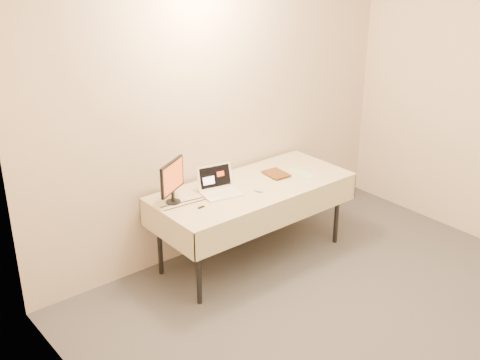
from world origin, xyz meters
TOP-DOWN VIEW (x-y plane):
  - back_wall at (0.00, 2.50)m, footprint 4.00×0.10m
  - table at (0.00, 2.05)m, footprint 1.86×0.81m
  - laptop at (-0.33, 2.12)m, footprint 0.38×0.34m
  - monitor at (-0.75, 2.20)m, footprint 0.33×0.19m
  - book at (0.23, 2.10)m, footprint 0.18×0.04m
  - alarm_clock at (-0.15, 2.27)m, footprint 0.12×0.07m
  - clicker at (-0.05, 1.92)m, footprint 0.07×0.10m
  - paper_form at (0.54, 1.98)m, footprint 0.14×0.31m
  - usb_dongle at (-0.63, 1.96)m, footprint 0.06×0.02m

SIDE VIEW (x-z plane):
  - table at x=0.00m, z-range 0.31..1.05m
  - paper_form at x=0.54m, z-range 0.74..0.74m
  - usb_dongle at x=-0.63m, z-range 0.74..0.75m
  - clicker at x=-0.05m, z-range 0.74..0.76m
  - alarm_clock at x=-0.15m, z-range 0.74..0.78m
  - laptop at x=-0.33m, z-range 0.68..0.90m
  - book at x=0.23m, z-range 0.74..0.98m
  - monitor at x=-0.75m, z-range 0.77..1.14m
  - back_wall at x=0.00m, z-range 0.00..2.70m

